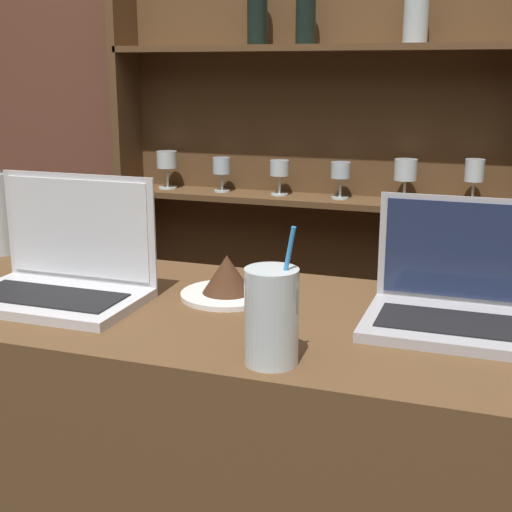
% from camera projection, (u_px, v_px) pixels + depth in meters
% --- Properties ---
extents(back_wall, '(7.00, 0.06, 2.70)m').
position_uv_depth(back_wall, '(365.00, 106.00, 2.32)').
color(back_wall, brown).
rests_on(back_wall, ground_plane).
extents(back_shelf, '(1.35, 0.18, 1.91)m').
position_uv_depth(back_shelf, '(312.00, 213.00, 2.39)').
color(back_shelf, brown).
rests_on(back_shelf, ground_plane).
extents(laptop_near, '(0.34, 0.22, 0.24)m').
position_uv_depth(laptop_near, '(62.00, 272.00, 1.38)').
color(laptop_near, silver).
rests_on(laptop_near, bar_counter).
extents(laptop_far, '(0.33, 0.23, 0.21)m').
position_uv_depth(laptop_far, '(465.00, 300.00, 1.24)').
color(laptop_far, '#ADADB2').
rests_on(laptop_far, bar_counter).
extents(cake_plate, '(0.18, 0.18, 0.09)m').
position_uv_depth(cake_plate, '(227.00, 281.00, 1.39)').
color(cake_plate, white).
rests_on(cake_plate, bar_counter).
extents(water_glass, '(0.08, 0.08, 0.22)m').
position_uv_depth(water_glass, '(272.00, 316.00, 1.07)').
color(water_glass, silver).
rests_on(water_glass, bar_counter).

